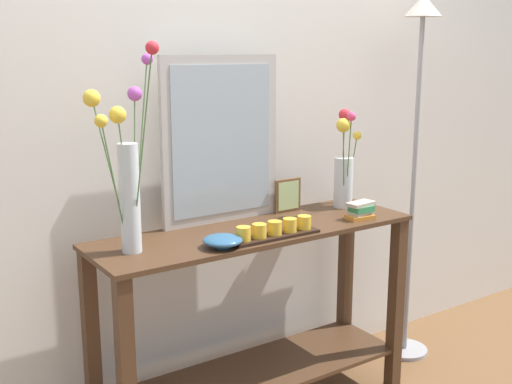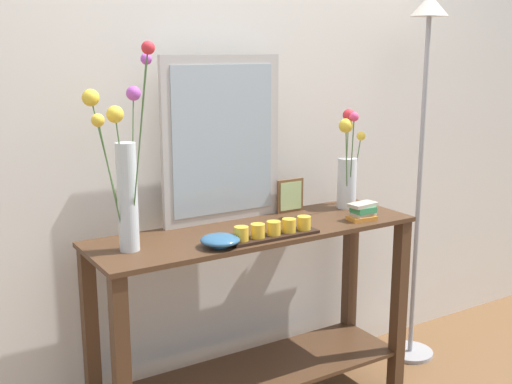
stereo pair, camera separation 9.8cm
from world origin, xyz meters
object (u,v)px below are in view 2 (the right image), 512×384
object	(u,v)px
tall_vase_left	(124,168)
console_table	(256,305)
picture_frame_small	(290,196)
decorative_bowl	(220,240)
mirror_leaning	(222,140)
floor_lamp	(423,121)
candle_tray	(274,231)
vase_right	(347,169)
book_stack	(363,211)

from	to	relation	value
tall_vase_left	console_table	bearing A→B (deg)	-0.78
picture_frame_small	decorative_bowl	xyz separation A→B (m)	(-0.53, -0.29, -0.05)
picture_frame_small	mirror_leaning	bearing A→B (deg)	174.97
floor_lamp	candle_tray	bearing A→B (deg)	-169.05
floor_lamp	vase_right	bearing A→B (deg)	176.37
picture_frame_small	vase_right	bearing A→B (deg)	-16.36
candle_tray	floor_lamp	world-z (taller)	floor_lamp
tall_vase_left	candle_tray	distance (m)	0.64
mirror_leaning	candle_tray	bearing A→B (deg)	-81.83
candle_tray	tall_vase_left	bearing A→B (deg)	164.27
vase_right	decorative_bowl	distance (m)	0.84
console_table	mirror_leaning	size ratio (longest dim) A/B	1.99
decorative_bowl	console_table	bearing A→B (deg)	29.82
console_table	floor_lamp	bearing A→B (deg)	2.69
mirror_leaning	candle_tray	distance (m)	0.47
mirror_leaning	decorative_bowl	bearing A→B (deg)	-120.47
candle_tray	book_stack	size ratio (longest dim) A/B	2.78
tall_vase_left	book_stack	world-z (taller)	tall_vase_left
decorative_bowl	floor_lamp	bearing A→B (deg)	8.64
mirror_leaning	tall_vase_left	size ratio (longest dim) A/B	0.93
decorative_bowl	picture_frame_small	bearing A→B (deg)	29.28
picture_frame_small	tall_vase_left	bearing A→B (deg)	-170.12
mirror_leaning	vase_right	distance (m)	0.63
book_stack	floor_lamp	bearing A→B (deg)	18.10
console_table	picture_frame_small	size ratio (longest dim) A/B	9.18
console_table	book_stack	xyz separation A→B (m)	(0.47, -0.12, 0.38)
vase_right	candle_tray	size ratio (longest dim) A/B	1.18
console_table	candle_tray	size ratio (longest dim) A/B	3.60
console_table	decorative_bowl	bearing A→B (deg)	-150.18
console_table	book_stack	world-z (taller)	book_stack
picture_frame_small	console_table	bearing A→B (deg)	-151.20
candle_tray	floor_lamp	xyz separation A→B (m)	(1.00, 0.19, 0.36)
candle_tray	mirror_leaning	bearing A→B (deg)	98.17
vase_right	floor_lamp	xyz separation A→B (m)	(0.45, -0.03, 0.20)
vase_right	picture_frame_small	xyz separation A→B (m)	(-0.27, 0.08, -0.11)
mirror_leaning	decorative_bowl	distance (m)	0.50
picture_frame_small	book_stack	size ratio (longest dim) A/B	1.09
tall_vase_left	book_stack	distance (m)	1.07
candle_tray	decorative_bowl	bearing A→B (deg)	178.71
mirror_leaning	vase_right	size ratio (longest dim) A/B	1.54
picture_frame_small	candle_tray	bearing A→B (deg)	-133.78
mirror_leaning	tall_vase_left	world-z (taller)	tall_vase_left
vase_right	floor_lamp	bearing A→B (deg)	-3.63
mirror_leaning	floor_lamp	bearing A→B (deg)	-7.41
floor_lamp	picture_frame_small	bearing A→B (deg)	171.49
mirror_leaning	book_stack	size ratio (longest dim) A/B	5.04
tall_vase_left	floor_lamp	bearing A→B (deg)	1.44
book_stack	decorative_bowl	bearing A→B (deg)	-178.47
decorative_bowl	mirror_leaning	bearing A→B (deg)	59.53
mirror_leaning	tall_vase_left	xyz separation A→B (m)	(-0.50, -0.18, -0.05)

